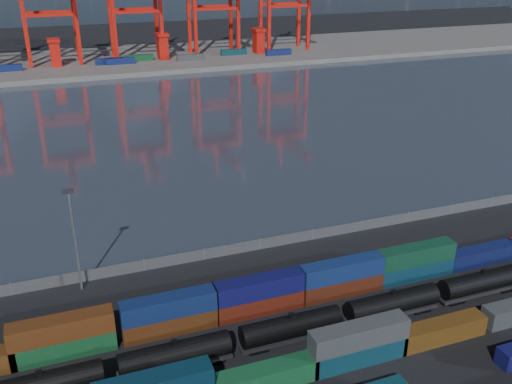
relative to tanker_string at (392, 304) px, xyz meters
name	(u,v)px	position (x,y,z in m)	size (l,w,h in m)	color
ground	(336,347)	(-10.38, -3.23, -2.20)	(700.00, 700.00, 0.00)	black
harbor_water	(165,127)	(-10.38, 101.77, -2.19)	(700.00, 700.00, 0.00)	#2D3541
far_quay	(115,60)	(-10.38, 206.77, -1.20)	(700.00, 70.00, 2.00)	#514F4C
container_row_mid	(344,354)	(-11.24, -6.62, -0.36)	(142.90, 2.64, 5.63)	#444649
container_row_north	(259,299)	(-17.10, 7.70, 0.08)	(141.21, 2.64, 5.62)	navy
tanker_string	(392,304)	(0.00, 0.00, 0.00)	(107.28, 3.07, 4.39)	black
waterfront_fence	(260,244)	(-10.38, 24.77, -1.20)	(160.12, 0.12, 2.20)	#595B5E
yard_light_mast	(74,235)	(-40.38, 22.77, 7.10)	(1.60, 0.40, 16.60)	slate
quay_containers	(92,63)	(-21.38, 192.23, 1.10)	(172.58, 10.99, 2.60)	navy
straddle_carriers	(110,49)	(-12.88, 196.77, 5.62)	(140.00, 7.00, 11.10)	red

